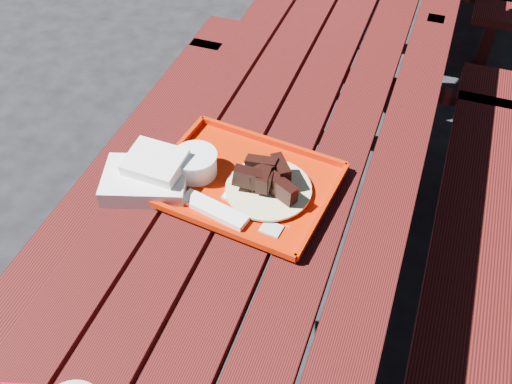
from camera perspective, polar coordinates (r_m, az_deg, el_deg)
ground at (r=2.11m, az=1.41°, el=-12.76°), size 60.00×60.00×0.00m
picnic_table_near at (r=1.66m, az=1.75°, el=-2.70°), size 1.41×2.40×0.75m
far_tray at (r=1.46m, az=-1.62°, el=1.11°), size 0.49×0.40×0.08m
white_cloth at (r=1.48m, az=-10.72°, el=1.62°), size 0.25×0.21×0.09m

